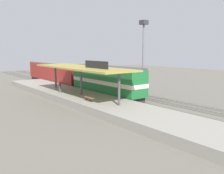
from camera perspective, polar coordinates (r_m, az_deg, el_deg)
ground_plane at (r=37.23m, az=1.71°, el=-2.12°), size 120.00×120.00×0.00m
track_near at (r=36.01m, az=-0.76°, el=-2.42°), size 3.20×110.00×0.16m
track_far at (r=38.89m, az=4.67°, el=-1.63°), size 3.20×110.00×0.16m
platform at (r=33.42m, az=-7.08°, el=-2.61°), size 6.00×44.00×0.90m
station_canopy at (r=32.80m, az=-7.13°, el=4.38°), size 5.20×18.00×4.70m
platform_bench at (r=29.04m, az=-5.30°, el=-2.47°), size 0.44×1.70×0.50m
locomotive at (r=36.14m, az=-1.37°, el=1.43°), size 2.93×14.43×4.44m
passenger_carriage_single at (r=51.69m, az=-13.28°, el=3.22°), size 2.90×20.00×4.24m
freight_car at (r=44.65m, az=-2.07°, el=2.21°), size 2.80×12.00×3.54m
light_mast at (r=41.17m, az=7.33°, el=10.58°), size 1.10×1.10×11.70m
person_waiting at (r=35.69m, az=-12.00°, el=0.26°), size 0.34×0.34×1.71m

